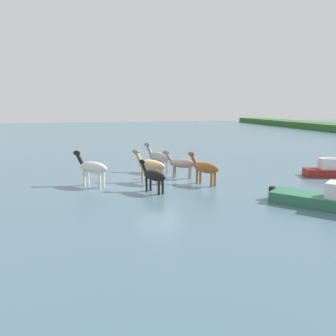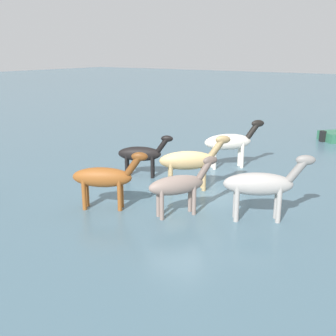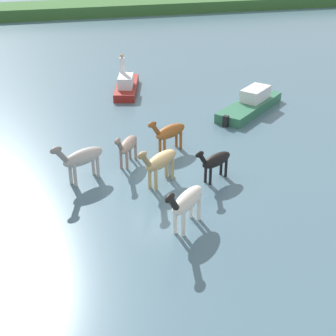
% 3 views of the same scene
% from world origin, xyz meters
% --- Properties ---
extents(ground_plane, '(157.61, 157.61, 0.00)m').
position_xyz_m(ground_plane, '(0.00, 0.00, 0.00)').
color(ground_plane, '#476675').
extents(horse_dark_mare, '(1.50, 2.04, 1.72)m').
position_xyz_m(horse_dark_mare, '(-1.08, 1.70, 0.95)').
color(horse_dark_mare, gray).
rests_on(horse_dark_mare, ground_plane).
extents(horse_chestnut_trailing, '(2.16, 1.90, 1.94)m').
position_xyz_m(horse_chestnut_trailing, '(-0.12, -0.45, 1.07)').
color(horse_chestnut_trailing, tan).
rests_on(horse_chestnut_trailing, ground_plane).
extents(horse_rear_stallion, '(2.38, 1.64, 1.98)m').
position_xyz_m(horse_rear_stallion, '(-3.22, 0.65, 1.09)').
color(horse_rear_stallion, '#9E9993').
rests_on(horse_rear_stallion, ground_plane).
extents(horse_dun_straggler, '(2.08, 2.09, 1.99)m').
position_xyz_m(horse_dun_straggler, '(0.02, -3.84, 1.09)').
color(horse_dun_straggler, silver).
rests_on(horse_dun_straggler, ground_plane).
extents(horse_gray_outer, '(2.22, 1.51, 1.84)m').
position_xyz_m(horse_gray_outer, '(1.08, 2.55, 1.01)').
color(horse_gray_outer, brown).
rests_on(horse_gray_outer, ground_plane).
extents(horse_mid_herd, '(2.03, 1.34, 1.67)m').
position_xyz_m(horse_mid_herd, '(2.22, -0.70, 0.92)').
color(horse_mid_herd, black).
rests_on(horse_mid_herd, ground_plane).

